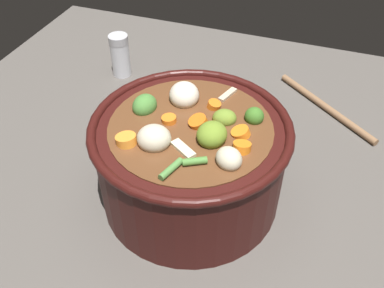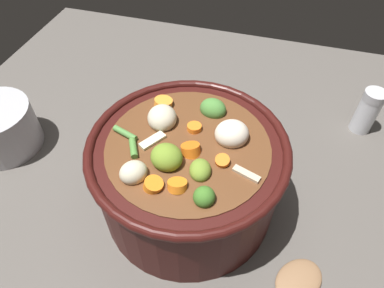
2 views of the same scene
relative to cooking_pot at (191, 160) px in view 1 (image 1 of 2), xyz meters
The scene contains 4 objects.
ground_plane 0.08m from the cooking_pot, 38.50° to the left, with size 1.10×1.10×0.00m, color #514C47.
cooking_pot is the anchor object (origin of this frame).
wooden_spoon 0.27m from the cooking_pot, 62.17° to the left, with size 0.24×0.24×0.01m.
salt_shaker 0.38m from the cooking_pot, 132.89° to the left, with size 0.04×0.04×0.09m.
Camera 1 is at (0.15, -0.43, 0.52)m, focal length 40.26 mm.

